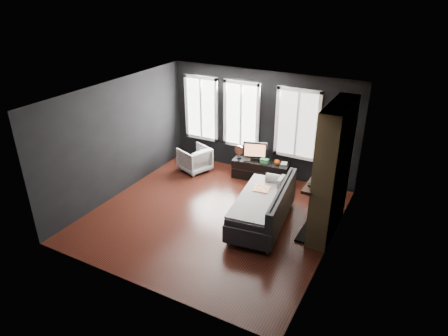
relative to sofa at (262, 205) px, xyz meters
The scene contains 18 objects.
floor 1.16m from the sofa, 168.25° to the right, with size 5.00×5.00×0.00m, color black.
ceiling 2.48m from the sofa, 168.25° to the right, with size 5.00×5.00×0.00m, color white.
wall_back 2.66m from the sofa, 114.56° to the left, with size 5.00×0.02×2.70m, color black.
wall_left 3.66m from the sofa, behind, with size 0.02×5.00×2.70m, color black.
wall_right 1.72m from the sofa, ahead, with size 0.02×5.00×2.70m, color black.
windows 3.31m from the sofa, 123.66° to the left, with size 4.00×0.16×1.76m, color white, non-canonical shape.
fireplace 1.59m from the sofa, 16.95° to the left, with size 0.70×1.62×2.70m, color #93724C, non-canonical shape.
sofa is the anchor object (origin of this frame).
stripe_pillow 0.69m from the sofa, 76.56° to the left, with size 0.08×0.35×0.35m, color gray.
armchair 3.00m from the sofa, 149.80° to the left, with size 0.71×0.66×0.73m, color white.
media_console 2.07m from the sofa, 114.13° to the left, with size 1.43×0.45×0.49m, color black, non-canonical shape.
monitor 2.18m from the sofa, 118.37° to the left, with size 0.61×0.13×0.55m, color black, non-canonical shape.
desk_fan 2.32m from the sofa, 128.27° to the left, with size 0.25×0.25×0.36m, color #9A9A9A, non-canonical shape.
mug 1.96m from the sofa, 102.54° to the left, with size 0.14×0.11×0.14m, color orange.
book 2.05m from the sofa, 100.04° to the left, with size 0.15×0.02×0.21m, color #B7AE90.
storage_box 1.98m from the sofa, 111.70° to the left, with size 0.20×0.13×0.11m, color #2A6B3B.
mantel_vase 1.56m from the sofa, 39.61° to the left, with size 0.17×0.17×0.17m, color gold.
mantel_clock 1.29m from the sofa, ahead, with size 0.12×0.12×0.04m, color black.
Camera 1 is at (3.70, -6.43, 4.73)m, focal length 32.00 mm.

